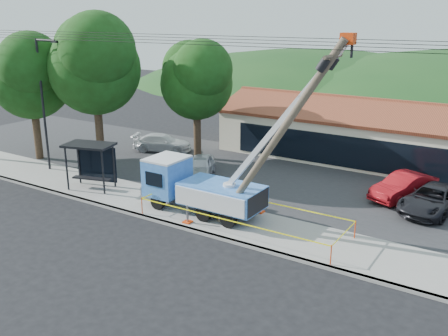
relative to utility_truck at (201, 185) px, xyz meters
name	(u,v)px	position (x,y,z in m)	size (l,w,h in m)	color
ground	(159,245)	(0.52, -4.24, -1.67)	(120.00, 120.00, 0.00)	black
curb	(185,228)	(0.52, -2.14, -1.60)	(60.00, 0.25, 0.15)	gray
sidewalk	(206,216)	(0.52, -0.24, -1.60)	(60.00, 4.00, 0.15)	gray
parking_lot	(274,178)	(0.52, 7.76, -1.62)	(60.00, 12.00, 0.10)	#28282B
strip_mall	(372,135)	(4.52, 15.74, 0.21)	(22.50, 8.53, 4.67)	beige
streetlight	(44,96)	(-13.26, 0.76, 3.63)	(2.13, 0.22, 9.00)	black
tree_west_near	(94,60)	(-11.48, 3.76, 5.85)	(7.56, 6.72, 10.80)	#332316
tree_west_far	(30,72)	(-16.48, 2.26, 4.87)	(6.84, 6.08, 9.48)	#332316
tree_lot	(196,76)	(-6.48, 8.76, 4.54)	(6.30, 5.60, 8.94)	#332316
hill_west	(315,87)	(-14.48, 50.76, -1.67)	(78.40, 56.00, 28.00)	#163E18
utility_truck	(201,185)	(0.00, 0.00, 0.00)	(11.32, 3.68, 9.62)	black
leaning_pole	(281,132)	(4.95, -0.54, 3.64)	(6.36, 1.92, 9.56)	brown
bus_shelter	(91,155)	(-7.96, -0.33, 0.56)	(3.31, 2.54, 2.82)	black
caution_tape	(242,213)	(2.86, -0.40, -0.83)	(10.77, 3.21, 0.93)	red
car_silver	(201,178)	(-3.66, 5.14, -1.67)	(1.66, 4.13, 1.41)	silver
car_red	(402,200)	(8.80, 8.11, -1.67)	(1.60, 4.59, 1.51)	maroon
car_white	(163,152)	(-10.03, 8.93, -1.67)	(1.87, 4.61, 1.34)	silver
car_dark	(432,213)	(10.65, 6.97, -1.67)	(2.39, 5.18, 1.44)	black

